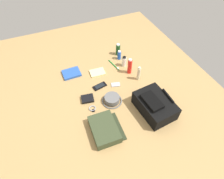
# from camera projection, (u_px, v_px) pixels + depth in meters

# --- Properties ---
(ground_plane) EXTENTS (2.64, 2.02, 0.02)m
(ground_plane) POSITION_uv_depth(u_px,v_px,m) (112.00, 93.00, 1.78)
(ground_plane) COLOR #AC8750
(ground_plane) RESTS_ON ground
(backpack) EXTENTS (0.37, 0.27, 0.16)m
(backpack) POSITION_uv_depth(u_px,v_px,m) (155.00, 105.00, 1.58)
(backpack) COLOR black
(backpack) RESTS_ON ground_plane
(toiletry_pouch) EXTENTS (0.28, 0.25, 0.07)m
(toiletry_pouch) POSITION_uv_depth(u_px,v_px,m) (105.00, 129.00, 1.47)
(toiletry_pouch) COLOR #384228
(toiletry_pouch) RESTS_ON ground_plane
(bucket_hat) EXTENTS (0.18, 0.18, 0.06)m
(bucket_hat) POSITION_uv_depth(u_px,v_px,m) (112.00, 99.00, 1.68)
(bucket_hat) COLOR slate
(bucket_hat) RESTS_ON ground_plane
(shampoo_bottle) EXTENTS (0.05, 0.05, 0.14)m
(shampoo_bottle) POSITION_uv_depth(u_px,v_px,m) (118.00, 49.00, 2.10)
(shampoo_bottle) COLOR #19471E
(shampoo_bottle) RESTS_ON ground_plane
(deodorant_spray) EXTENTS (0.04, 0.04, 0.11)m
(deodorant_spray) POSITION_uv_depth(u_px,v_px,m) (119.00, 55.00, 2.06)
(deodorant_spray) COLOR blue
(deodorant_spray) RESTS_ON ground_plane
(toothpaste_tube) EXTENTS (0.05, 0.05, 0.12)m
(toothpaste_tube) POSITION_uv_depth(u_px,v_px,m) (124.00, 61.00, 1.98)
(toothpaste_tube) COLOR white
(toothpaste_tube) RESTS_ON ground_plane
(sunscreen_spray) EXTENTS (0.04, 0.04, 0.17)m
(sunscreen_spray) POSITION_uv_depth(u_px,v_px,m) (130.00, 66.00, 1.89)
(sunscreen_spray) COLOR red
(sunscreen_spray) RESTS_ON ground_plane
(lotion_bottle) EXTENTS (0.03, 0.03, 0.16)m
(lotion_bottle) POSITION_uv_depth(u_px,v_px,m) (139.00, 74.00, 1.83)
(lotion_bottle) COLOR beige
(lotion_bottle) RESTS_ON ground_plane
(paperback_novel) EXTENTS (0.14, 0.18, 0.02)m
(paperback_novel) POSITION_uv_depth(u_px,v_px,m) (71.00, 73.00, 1.92)
(paperback_novel) COLOR blue
(paperback_novel) RESTS_ON ground_plane
(cell_phone) EXTENTS (0.08, 0.14, 0.01)m
(cell_phone) POSITION_uv_depth(u_px,v_px,m) (100.00, 86.00, 1.81)
(cell_phone) COLOR black
(cell_phone) RESTS_ON ground_plane
(media_player) EXTENTS (0.07, 0.10, 0.01)m
(media_player) POSITION_uv_depth(u_px,v_px,m) (116.00, 85.00, 1.83)
(media_player) COLOR #B7B7BC
(media_player) RESTS_ON ground_plane
(wristwatch) EXTENTS (0.07, 0.06, 0.01)m
(wristwatch) POSITION_uv_depth(u_px,v_px,m) (93.00, 109.00, 1.64)
(wristwatch) COLOR #99999E
(wristwatch) RESTS_ON ground_plane
(toothbrush) EXTENTS (0.19, 0.05, 0.02)m
(toothbrush) POSITION_uv_depth(u_px,v_px,m) (114.00, 65.00, 2.01)
(toothbrush) COLOR #198C33
(toothbrush) RESTS_ON ground_plane
(wallet) EXTENTS (0.11, 0.12, 0.02)m
(wallet) POSITION_uv_depth(u_px,v_px,m) (88.00, 99.00, 1.70)
(wallet) COLOR black
(wallet) RESTS_ON ground_plane
(notepad) EXTENTS (0.12, 0.16, 0.02)m
(notepad) POSITION_uv_depth(u_px,v_px,m) (97.00, 72.00, 1.94)
(notepad) COLOR beige
(notepad) RESTS_ON ground_plane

